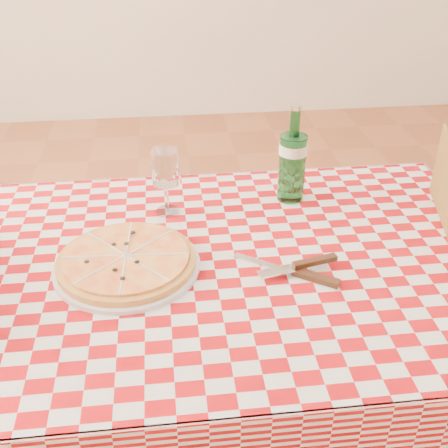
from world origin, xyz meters
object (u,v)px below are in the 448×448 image
object	(u,v)px
dining_table	(235,292)
water_bottle	(293,154)
wine_glass	(166,182)
pizza_plate	(126,260)

from	to	relation	value
dining_table	water_bottle	size ratio (longest dim) A/B	4.47
water_bottle	wine_glass	size ratio (longest dim) A/B	1.51
water_bottle	wine_glass	xyz separation A→B (m)	(-0.34, -0.04, -0.05)
pizza_plate	wine_glass	bearing A→B (deg)	67.66
pizza_plate	dining_table	bearing A→B (deg)	1.55
dining_table	pizza_plate	bearing A→B (deg)	-178.45
water_bottle	wine_glass	bearing A→B (deg)	-173.76
dining_table	wine_glass	world-z (taller)	wine_glass
pizza_plate	water_bottle	distance (m)	0.53
pizza_plate	wine_glass	xyz separation A→B (m)	(0.10, 0.24, 0.07)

